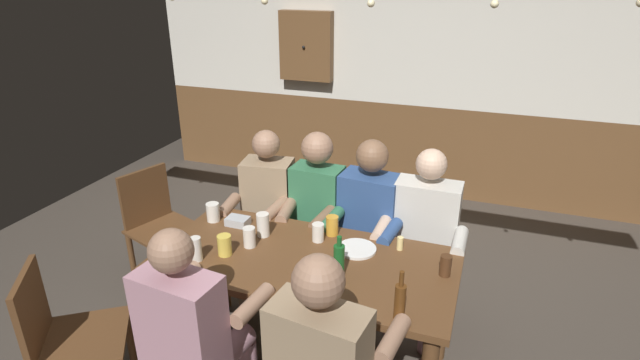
{
  "coord_description": "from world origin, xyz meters",
  "views": [
    {
      "loc": [
        0.88,
        -2.37,
        2.24
      ],
      "look_at": [
        0.0,
        0.07,
        1.13
      ],
      "focal_mm": 27.68,
      "sensor_mm": 36.0,
      "label": 1
    }
  ],
  "objects_px": {
    "person_2": "(366,223)",
    "pint_glass_4": "(319,232)",
    "chair_empty_near_left": "(158,224)",
    "plate_0": "(357,249)",
    "pint_glass_0": "(263,225)",
    "pint_glass_1": "(332,226)",
    "pint_glass_7": "(213,212)",
    "condiment_caddy": "(238,221)",
    "wall_dart_cabinet": "(306,46)",
    "pint_glass_5": "(225,245)",
    "person_1": "(313,214)",
    "bottle_0": "(400,300)",
    "person_4": "(193,327)",
    "table_candle": "(400,243)",
    "pint_glass_2": "(249,237)",
    "pint_glass_3": "(196,249)",
    "dining_table": "(306,275)",
    "person_0": "(266,208)",
    "bottle_1": "(339,260)",
    "pint_glass_6": "(446,266)",
    "person_3": "(423,235)",
    "chair_empty_near_right": "(65,338)"
  },
  "relations": [
    {
      "from": "chair_empty_near_left",
      "to": "bottle_0",
      "type": "height_order",
      "value": "bottle_0"
    },
    {
      "from": "wall_dart_cabinet",
      "to": "person_1",
      "type": "bearing_deg",
      "value": -67.71
    },
    {
      "from": "dining_table",
      "to": "pint_glass_3",
      "type": "bearing_deg",
      "value": -158.52
    },
    {
      "from": "plate_0",
      "to": "pint_glass_7",
      "type": "distance_m",
      "value": 0.97
    },
    {
      "from": "chair_empty_near_left",
      "to": "condiment_caddy",
      "type": "relative_size",
      "value": 6.29
    },
    {
      "from": "pint_glass_7",
      "to": "wall_dart_cabinet",
      "type": "height_order",
      "value": "wall_dart_cabinet"
    },
    {
      "from": "person_2",
      "to": "pint_glass_4",
      "type": "distance_m",
      "value": 0.48
    },
    {
      "from": "dining_table",
      "to": "pint_glass_2",
      "type": "xyz_separation_m",
      "value": [
        -0.35,
        0.01,
        0.17
      ]
    },
    {
      "from": "person_4",
      "to": "table_candle",
      "type": "bearing_deg",
      "value": 54.71
    },
    {
      "from": "pint_glass_3",
      "to": "wall_dart_cabinet",
      "type": "relative_size",
      "value": 0.2
    },
    {
      "from": "pint_glass_0",
      "to": "pint_glass_1",
      "type": "relative_size",
      "value": 1.21
    },
    {
      "from": "bottle_1",
      "to": "pint_glass_4",
      "type": "height_order",
      "value": "bottle_1"
    },
    {
      "from": "pint_glass_7",
      "to": "condiment_caddy",
      "type": "bearing_deg",
      "value": 0.61
    },
    {
      "from": "person_4",
      "to": "chair_empty_near_right",
      "type": "height_order",
      "value": "person_4"
    },
    {
      "from": "plate_0",
      "to": "bottle_0",
      "type": "bearing_deg",
      "value": -55.81
    },
    {
      "from": "person_3",
      "to": "pint_glass_1",
      "type": "bearing_deg",
      "value": 33.09
    },
    {
      "from": "chair_empty_near_left",
      "to": "wall_dart_cabinet",
      "type": "xyz_separation_m",
      "value": [
        0.35,
        2.2,
        1.03
      ]
    },
    {
      "from": "bottle_1",
      "to": "pint_glass_6",
      "type": "distance_m",
      "value": 0.56
    },
    {
      "from": "person_1",
      "to": "pint_glass_1",
      "type": "xyz_separation_m",
      "value": [
        0.25,
        -0.32,
        0.12
      ]
    },
    {
      "from": "chair_empty_near_right",
      "to": "wall_dart_cabinet",
      "type": "bearing_deg",
      "value": 144.81
    },
    {
      "from": "table_candle",
      "to": "condiment_caddy",
      "type": "bearing_deg",
      "value": -177.11
    },
    {
      "from": "person_0",
      "to": "condiment_caddy",
      "type": "distance_m",
      "value": 0.43
    },
    {
      "from": "chair_empty_near_left",
      "to": "plate_0",
      "type": "xyz_separation_m",
      "value": [
        1.63,
        -0.29,
        0.28
      ]
    },
    {
      "from": "person_4",
      "to": "table_candle",
      "type": "distance_m",
      "value": 1.22
    },
    {
      "from": "person_3",
      "to": "condiment_caddy",
      "type": "bearing_deg",
      "value": 20.93
    },
    {
      "from": "wall_dart_cabinet",
      "to": "pint_glass_5",
      "type": "bearing_deg",
      "value": -78.12
    },
    {
      "from": "pint_glass_0",
      "to": "pint_glass_2",
      "type": "height_order",
      "value": "pint_glass_0"
    },
    {
      "from": "person_0",
      "to": "pint_glass_4",
      "type": "height_order",
      "value": "person_0"
    },
    {
      "from": "dining_table",
      "to": "person_1",
      "type": "xyz_separation_m",
      "value": [
        -0.19,
        0.63,
        0.05
      ]
    },
    {
      "from": "bottle_1",
      "to": "pint_glass_1",
      "type": "relative_size",
      "value": 1.99
    },
    {
      "from": "pint_glass_6",
      "to": "plate_0",
      "type": "bearing_deg",
      "value": 170.45
    },
    {
      "from": "condiment_caddy",
      "to": "bottle_1",
      "type": "relative_size",
      "value": 0.59
    },
    {
      "from": "dining_table",
      "to": "bottle_1",
      "type": "distance_m",
      "value": 0.33
    },
    {
      "from": "dining_table",
      "to": "pint_glass_6",
      "type": "distance_m",
      "value": 0.78
    },
    {
      "from": "pint_glass_2",
      "to": "pint_glass_3",
      "type": "height_order",
      "value": "pint_glass_3"
    },
    {
      "from": "pint_glass_7",
      "to": "wall_dart_cabinet",
      "type": "bearing_deg",
      "value": 97.18
    },
    {
      "from": "table_candle",
      "to": "wall_dart_cabinet",
      "type": "bearing_deg",
      "value": 122.13
    },
    {
      "from": "person_0",
      "to": "pint_glass_0",
      "type": "bearing_deg",
      "value": 105.94
    },
    {
      "from": "person_4",
      "to": "table_candle",
      "type": "relative_size",
      "value": 15.41
    },
    {
      "from": "person_1",
      "to": "bottle_0",
      "type": "distance_m",
      "value": 1.25
    },
    {
      "from": "pint_glass_4",
      "to": "person_3",
      "type": "bearing_deg",
      "value": 37.2
    },
    {
      "from": "wall_dart_cabinet",
      "to": "pint_glass_6",
      "type": "bearing_deg",
      "value": -55.32
    },
    {
      "from": "condiment_caddy",
      "to": "bottle_0",
      "type": "xyz_separation_m",
      "value": [
        1.14,
        -0.55,
        0.07
      ]
    },
    {
      "from": "person_2",
      "to": "pint_glass_5",
      "type": "relative_size",
      "value": 10.36
    },
    {
      "from": "pint_glass_1",
      "to": "person_2",
      "type": "bearing_deg",
      "value": 68.96
    },
    {
      "from": "person_4",
      "to": "bottle_0",
      "type": "height_order",
      "value": "person_4"
    },
    {
      "from": "chair_empty_near_left",
      "to": "bottle_1",
      "type": "relative_size",
      "value": 3.7
    },
    {
      "from": "person_3",
      "to": "table_candle",
      "type": "relative_size",
      "value": 15.35
    },
    {
      "from": "chair_empty_near_left",
      "to": "bottle_0",
      "type": "relative_size",
      "value": 3.47
    },
    {
      "from": "person_4",
      "to": "pint_glass_2",
      "type": "bearing_deg",
      "value": 98.56
    }
  ]
}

